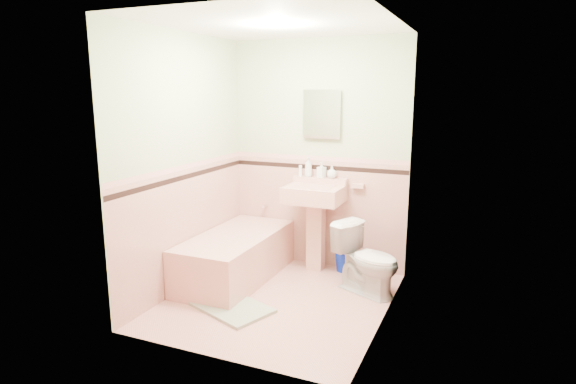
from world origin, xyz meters
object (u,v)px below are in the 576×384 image
at_px(sink, 314,229).
at_px(soap_bottle_right, 332,172).
at_px(medicine_cabinet, 322,114).
at_px(soap_bottle_mid, 322,170).
at_px(bathtub, 236,258).
at_px(shoe, 219,297).
at_px(toilet, 368,259).
at_px(soap_bottle_left, 309,167).
at_px(bucket, 345,262).

xyz_separation_m(sink, soap_bottle_right, (0.13, 0.18, 0.61)).
relative_size(medicine_cabinet, soap_bottle_mid, 2.90).
xyz_separation_m(bathtub, shoe, (0.15, -0.60, -0.17)).
distance_m(bathtub, toilet, 1.38).
relative_size(medicine_cabinet, soap_bottle_left, 2.31).
bearing_deg(toilet, soap_bottle_right, 70.17).
bearing_deg(medicine_cabinet, soap_bottle_right, -12.84).
bearing_deg(soap_bottle_left, sink, -52.21).
relative_size(bathtub, soap_bottle_right, 11.13).
xyz_separation_m(medicine_cabinet, toilet, (0.68, -0.56, -1.36)).
distance_m(bathtub, medicine_cabinet, 1.78).
height_order(medicine_cabinet, soap_bottle_right, medicine_cabinet).
distance_m(bathtub, bucket, 1.20).
bearing_deg(shoe, bathtub, 88.01).
bearing_deg(toilet, shoe, 146.91).
relative_size(bathtub, soap_bottle_left, 7.02).
height_order(bathtub, soap_bottle_right, soap_bottle_right).
relative_size(toilet, shoe, 4.84).
relative_size(bucket, shoe, 1.51).
distance_m(soap_bottle_left, soap_bottle_mid, 0.15).
distance_m(bathtub, shoe, 0.64).
relative_size(sink, soap_bottle_left, 4.45).
height_order(soap_bottle_mid, toilet, soap_bottle_mid).
bearing_deg(soap_bottle_mid, soap_bottle_right, 0.00).
relative_size(sink, shoe, 6.75).
bearing_deg(bucket, toilet, -52.31).
bearing_deg(soap_bottle_right, bucket, -17.96).
bearing_deg(soap_bottle_mid, shoe, -112.50).
distance_m(soap_bottle_mid, shoe, 1.76).
height_order(medicine_cabinet, shoe, medicine_cabinet).
relative_size(soap_bottle_mid, shoe, 1.21).
relative_size(soap_bottle_left, shoe, 1.52).
xyz_separation_m(soap_bottle_left, toilet, (0.82, -0.53, -0.78)).
bearing_deg(soap_bottle_left, shoe, -106.60).
bearing_deg(medicine_cabinet, shoe, -111.58).
bearing_deg(sink, soap_bottle_left, 127.79).
xyz_separation_m(bucket, shoe, (-0.85, -1.25, -0.05)).
height_order(medicine_cabinet, toilet, medicine_cabinet).
distance_m(soap_bottle_left, shoe, 1.74).
xyz_separation_m(soap_bottle_right, shoe, (-0.66, -1.31, -1.03)).
xyz_separation_m(soap_bottle_left, bucket, (0.46, -0.06, -1.02)).
height_order(bathtub, shoe, bathtub).
relative_size(sink, medicine_cabinet, 1.93).
bearing_deg(soap_bottle_left, toilet, -32.97).
bearing_deg(shoe, soap_bottle_left, 57.48).
bearing_deg(soap_bottle_right, soap_bottle_left, 180.00).
bearing_deg(soap_bottle_left, bathtub, -127.28).
bearing_deg(soap_bottle_mid, soap_bottle_left, 180.00).
height_order(bathtub, sink, sink).
xyz_separation_m(medicine_cabinet, bucket, (0.32, -0.09, -1.59)).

